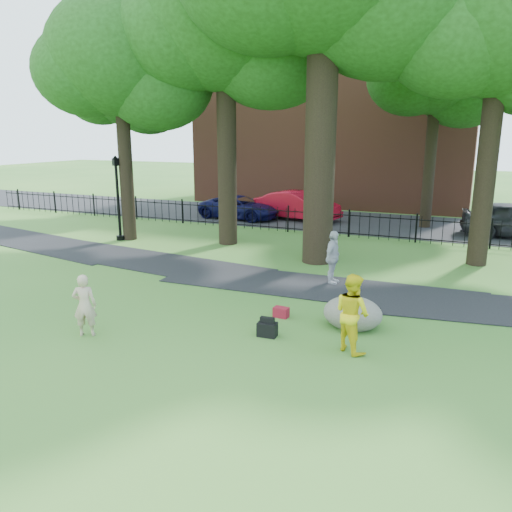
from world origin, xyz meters
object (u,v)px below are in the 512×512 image
at_px(man, 352,313).
at_px(boulder, 353,311).
at_px(lamppost, 118,199).
at_px(woman, 85,305).
at_px(red_sedan, 297,206).

xyz_separation_m(man, boulder, (-0.28, 1.34, -0.46)).
height_order(man, lamppost, lamppost).
xyz_separation_m(woman, lamppost, (-6.29, 9.16, 1.09)).
xyz_separation_m(boulder, red_sedan, (-6.47, 14.44, 0.36)).
xyz_separation_m(boulder, lamppost, (-12.01, 6.11, 1.42)).
bearing_deg(woman, boulder, -179.85).
distance_m(woman, red_sedan, 17.50).
distance_m(woman, man, 6.23).
xyz_separation_m(woman, man, (5.99, 1.70, 0.13)).
bearing_deg(woman, red_sedan, -115.45).
distance_m(man, boulder, 1.45).
distance_m(woman, boulder, 6.48).
xyz_separation_m(woman, red_sedan, (-0.75, 17.48, 0.03)).
bearing_deg(man, boulder, -43.53).
relative_size(man, lamppost, 0.47).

